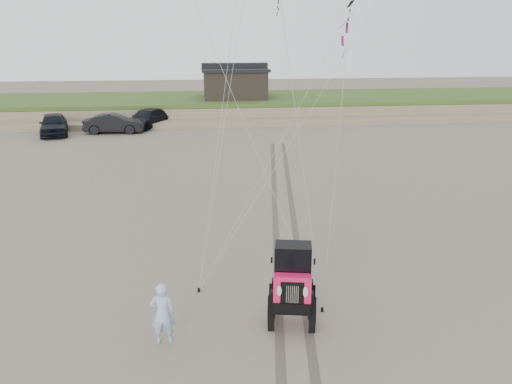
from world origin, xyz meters
The scene contains 11 objects.
ground centered at (0.00, 0.00, 0.00)m, with size 160.00×160.00×0.00m, color #6B6054.
dune_ridge centered at (0.00, 37.50, 0.82)m, with size 160.00×14.25×1.73m.
cabin centered at (2.00, 37.00, 3.24)m, with size 6.40×5.40×3.35m.
truck_a centered at (-13.16, 28.35, 0.86)m, with size 2.04×5.06×1.72m, color black.
truck_b centered at (-8.49, 28.58, 0.79)m, with size 1.67×4.78×1.57m, color black.
truck_c centered at (-6.08, 30.84, 0.78)m, with size 2.18×5.37×1.56m, color black.
jeep centered at (0.67, -1.04, 0.93)m, with size 2.16×5.00×1.86m, color #EC1A5A, non-canonical shape.
man centered at (-2.75, -1.44, 0.85)m, with size 0.62×0.41×1.69m, color #8CA4D9.
stake_main centered at (-1.84, 1.15, 0.06)m, with size 0.08×0.08×0.12m, color black.
stake_aux centered at (1.68, -0.43, 0.06)m, with size 0.08×0.08×0.12m, color black.
tire_tracks centered at (2.00, 8.00, 0.00)m, with size 5.22×29.74×0.01m.
Camera 1 is at (-1.68, -12.81, 7.60)m, focal length 35.00 mm.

